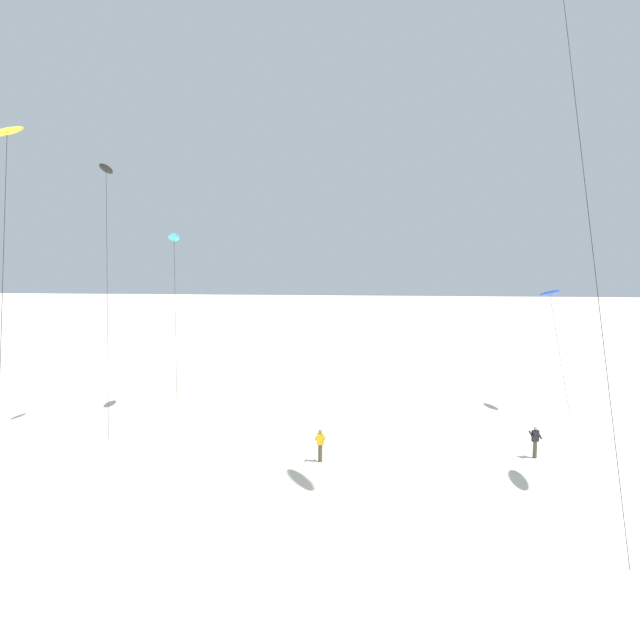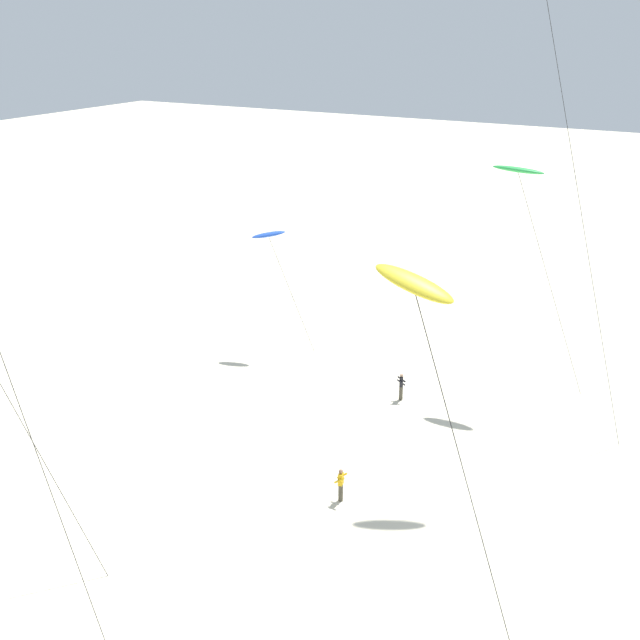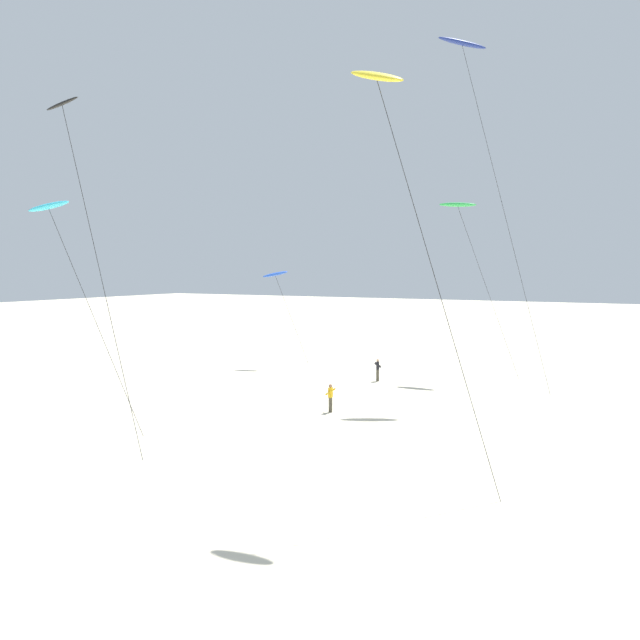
% 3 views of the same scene
% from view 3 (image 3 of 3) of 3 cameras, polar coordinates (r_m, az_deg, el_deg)
% --- Properties ---
extents(ground_plane, '(260.00, 260.00, 0.00)m').
position_cam_3_polar(ground_plane, '(40.05, 8.87, -7.64)').
color(ground_plane, beige).
extents(kite_yellow, '(1.78, 5.52, 15.77)m').
position_cam_3_polar(kite_yellow, '(24.87, 5.11, 20.06)').
color(kite_yellow, yellow).
rests_on(kite_yellow, ground).
extents(kite_cyan, '(2.07, 5.90, 11.88)m').
position_cam_3_polar(kite_cyan, '(35.90, -22.57, 9.01)').
color(kite_cyan, '#33BFE0').
rests_on(kite_cyan, ground).
extents(kite_green, '(1.81, 6.01, 13.47)m').
position_cam_3_polar(kite_green, '(51.12, 11.97, 9.73)').
color(kite_green, green).
rests_on(kite_green, ground).
extents(kite_black, '(1.30, 4.19, 15.83)m').
position_cam_3_polar(kite_black, '(31.42, -21.41, 16.31)').
color(kite_black, black).
rests_on(kite_black, ground).
extents(kite_blue, '(1.60, 4.02, 8.27)m').
position_cam_3_polar(kite_blue, '(56.00, -3.91, 3.96)').
color(kite_blue, blue).
rests_on(kite_blue, ground).
extents(kite_navy, '(2.80, 7.49, 23.76)m').
position_cam_3_polar(kite_navy, '(47.22, 12.36, 22.37)').
color(kite_navy, navy).
rests_on(kite_navy, ground).
extents(kite_flyer_nearest, '(0.67, 0.65, 1.67)m').
position_cam_3_polar(kite_flyer_nearest, '(48.87, 5.06, -4.31)').
color(kite_flyer_nearest, '#4C4738').
rests_on(kite_flyer_nearest, ground).
extents(kite_flyer_middle, '(0.61, 0.59, 1.67)m').
position_cam_3_polar(kite_flyer_middle, '(38.38, 0.92, -6.76)').
color(kite_flyer_middle, '#4C4738').
rests_on(kite_flyer_middle, ground).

